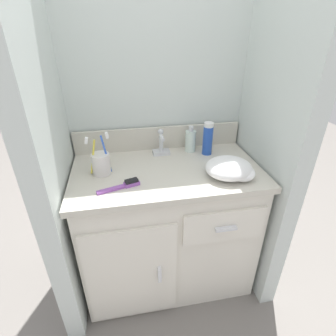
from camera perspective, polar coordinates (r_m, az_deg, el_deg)
The scene contains 12 objects.
ground_plane at distance 1.75m, azimuth -0.17°, elevation -21.76°, with size 6.00×6.00×0.00m, color slate.
wall_back at distance 1.43m, azimuth -2.58°, elevation 18.74°, with size 1.09×0.08×2.20m, color silver.
wall_left at distance 1.16m, azimuth -26.44°, elevation 13.42°, with size 0.08×0.59×2.20m, color silver.
wall_right at distance 1.32m, azimuth 22.78°, elevation 15.78°, with size 0.08×0.59×2.20m, color silver.
vanity at distance 1.47m, azimuth -0.23°, elevation -12.35°, with size 0.91×0.53×0.73m.
backsplash at distance 1.46m, azimuth -1.98°, elevation 6.56°, with size 0.91×0.02×0.13m.
sink_faucet at distance 1.40m, azimuth -1.49°, elevation 4.86°, with size 0.09×0.09×0.14m.
toothbrush_cup at distance 1.24m, azimuth -14.38°, elevation 1.01°, with size 0.11×0.08×0.20m.
soap_dispenser at distance 1.43m, azimuth 4.92°, elevation 5.99°, with size 0.06×0.06×0.15m.
shaving_cream_can at distance 1.40m, azimuth 8.65°, elevation 6.31°, with size 0.05×0.05×0.18m.
hairbrush at distance 1.14m, azimuth -9.44°, elevation -3.67°, with size 0.19×0.08×0.03m.
hand_towel at distance 1.22m, azimuth 13.63°, elevation -0.19°, with size 0.22×0.20×0.09m.
Camera 1 is at (-0.20, -1.09, 1.35)m, focal length 28.00 mm.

